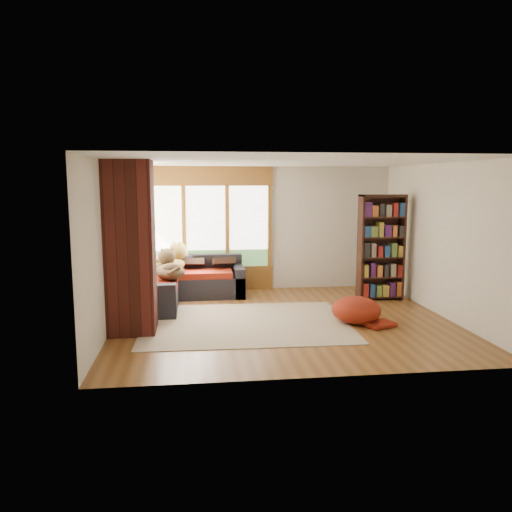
{
  "coord_description": "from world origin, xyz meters",
  "views": [
    {
      "loc": [
        -1.45,
        -7.96,
        2.28
      ],
      "look_at": [
        -0.34,
        0.91,
        0.95
      ],
      "focal_mm": 35.0,
      "sensor_mm": 36.0,
      "label": 1
    }
  ],
  "objects_px": {
    "sectional_sofa": "(169,284)",
    "pouf": "(356,309)",
    "dog_brindle": "(169,266)",
    "dog_tan": "(168,259)",
    "brick_chimney": "(130,248)",
    "area_rug": "(246,323)",
    "bookshelf": "(381,248)"
  },
  "relations": [
    {
      "from": "area_rug",
      "to": "brick_chimney",
      "type": "bearing_deg",
      "value": -172.98
    },
    {
      "from": "area_rug",
      "to": "bookshelf",
      "type": "distance_m",
      "value": 3.25
    },
    {
      "from": "brick_chimney",
      "to": "pouf",
      "type": "distance_m",
      "value": 3.71
    },
    {
      "from": "area_rug",
      "to": "bookshelf",
      "type": "xyz_separation_m",
      "value": [
        2.78,
        1.35,
        1.02
      ]
    },
    {
      "from": "dog_tan",
      "to": "brick_chimney",
      "type": "bearing_deg",
      "value": -138.25
    },
    {
      "from": "area_rug",
      "to": "dog_brindle",
      "type": "relative_size",
      "value": 3.58
    },
    {
      "from": "area_rug",
      "to": "pouf",
      "type": "distance_m",
      "value": 1.82
    },
    {
      "from": "area_rug",
      "to": "bookshelf",
      "type": "height_order",
      "value": "bookshelf"
    },
    {
      "from": "area_rug",
      "to": "bookshelf",
      "type": "relative_size",
      "value": 1.62
    },
    {
      "from": "dog_brindle",
      "to": "brick_chimney",
      "type": "bearing_deg",
      "value": 148.46
    },
    {
      "from": "sectional_sofa",
      "to": "dog_tan",
      "type": "height_order",
      "value": "dog_tan"
    },
    {
      "from": "brick_chimney",
      "to": "dog_tan",
      "type": "height_order",
      "value": "brick_chimney"
    },
    {
      "from": "bookshelf",
      "to": "pouf",
      "type": "height_order",
      "value": "bookshelf"
    },
    {
      "from": "dog_tan",
      "to": "bookshelf",
      "type": "bearing_deg",
      "value": -43.21
    },
    {
      "from": "brick_chimney",
      "to": "pouf",
      "type": "xyz_separation_m",
      "value": [
        3.56,
        0.03,
        -1.07
      ]
    },
    {
      "from": "sectional_sofa",
      "to": "dog_brindle",
      "type": "height_order",
      "value": "dog_brindle"
    },
    {
      "from": "area_rug",
      "to": "dog_brindle",
      "type": "height_order",
      "value": "dog_brindle"
    },
    {
      "from": "brick_chimney",
      "to": "dog_brindle",
      "type": "bearing_deg",
      "value": 71.49
    },
    {
      "from": "pouf",
      "to": "brick_chimney",
      "type": "bearing_deg",
      "value": -179.54
    },
    {
      "from": "area_rug",
      "to": "pouf",
      "type": "height_order",
      "value": "pouf"
    },
    {
      "from": "brick_chimney",
      "to": "sectional_sofa",
      "type": "xyz_separation_m",
      "value": [
        0.45,
        2.05,
        -1.0
      ]
    },
    {
      "from": "area_rug",
      "to": "pouf",
      "type": "bearing_deg",
      "value": -6.0
    },
    {
      "from": "sectional_sofa",
      "to": "bookshelf",
      "type": "relative_size",
      "value": 1.08
    },
    {
      "from": "dog_tan",
      "to": "area_rug",
      "type": "bearing_deg",
      "value": -90.59
    },
    {
      "from": "bookshelf",
      "to": "dog_tan",
      "type": "distance_m",
      "value": 4.14
    },
    {
      "from": "brick_chimney",
      "to": "pouf",
      "type": "bearing_deg",
      "value": 0.46
    },
    {
      "from": "area_rug",
      "to": "dog_brindle",
      "type": "xyz_separation_m",
      "value": [
        -1.27,
        1.25,
        0.76
      ]
    },
    {
      "from": "sectional_sofa",
      "to": "pouf",
      "type": "xyz_separation_m",
      "value": [
        3.11,
        -2.02,
        -0.08
      ]
    },
    {
      "from": "sectional_sofa",
      "to": "dog_brindle",
      "type": "bearing_deg",
      "value": -84.91
    },
    {
      "from": "dog_tan",
      "to": "dog_brindle",
      "type": "height_order",
      "value": "dog_tan"
    },
    {
      "from": "dog_tan",
      "to": "sectional_sofa",
      "type": "bearing_deg",
      "value": -90.87
    },
    {
      "from": "brick_chimney",
      "to": "dog_tan",
      "type": "xyz_separation_m",
      "value": [
        0.44,
        2.06,
        -0.51
      ]
    }
  ]
}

